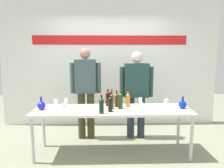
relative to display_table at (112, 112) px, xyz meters
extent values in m
plane|color=gray|center=(0.00, 0.00, -0.70)|extent=(10.00, 10.00, 0.00)
cube|color=white|center=(0.00, 1.54, 0.80)|extent=(4.89, 0.10, 3.00)
cube|color=red|center=(0.00, 1.48, 1.23)|extent=(3.42, 0.01, 0.20)
cube|color=white|center=(0.00, 0.00, 0.03)|extent=(2.54, 0.71, 0.04)
cylinder|color=silver|center=(-1.21, -0.30, -0.35)|extent=(0.05, 0.05, 0.72)
cylinder|color=silver|center=(1.21, -0.30, -0.35)|extent=(0.05, 0.05, 0.72)
cylinder|color=silver|center=(-1.21, 0.30, -0.35)|extent=(0.05, 0.05, 0.72)
cylinder|color=silver|center=(1.21, 0.30, -0.35)|extent=(0.05, 0.05, 0.72)
sphere|color=#1B1FC0|center=(-1.14, -0.01, 0.12)|extent=(0.13, 0.13, 0.13)
cylinder|color=#1B1FC0|center=(-1.14, -0.01, 0.22)|extent=(0.03, 0.03, 0.09)
sphere|color=#0B26B6|center=(1.15, -0.01, 0.12)|extent=(0.13, 0.13, 0.13)
cylinder|color=#0B26B6|center=(1.15, -0.01, 0.21)|extent=(0.04, 0.04, 0.08)
cylinder|color=#39391F|center=(-0.58, 0.67, -0.25)|extent=(0.14, 0.14, 0.90)
cylinder|color=#39391F|center=(-0.40, 0.67, -0.25)|extent=(0.14, 0.14, 0.90)
cube|color=#374C4D|center=(-0.49, 0.67, 0.52)|extent=(0.40, 0.22, 0.64)
cylinder|color=#374C4D|center=(-0.73, 0.67, 0.48)|extent=(0.09, 0.09, 0.58)
cylinder|color=#374C4D|center=(-0.24, 0.67, 0.48)|extent=(0.09, 0.09, 0.58)
sphere|color=#A16A59|center=(-0.49, 0.67, 0.94)|extent=(0.20, 0.20, 0.20)
cylinder|color=#262D39|center=(0.38, 0.67, -0.29)|extent=(0.14, 0.14, 0.82)
cylinder|color=#262D39|center=(0.59, 0.67, -0.29)|extent=(0.14, 0.14, 0.82)
cube|color=#1E3A36|center=(0.49, 0.67, 0.44)|extent=(0.46, 0.22, 0.64)
cylinder|color=#1E3A36|center=(0.21, 0.67, 0.41)|extent=(0.09, 0.09, 0.58)
cylinder|color=#1E3A36|center=(0.77, 0.67, 0.41)|extent=(0.09, 0.09, 0.58)
sphere|color=beige|center=(0.49, 0.67, 0.88)|extent=(0.21, 0.21, 0.21)
cylinder|color=black|center=(-0.17, -0.25, 0.16)|extent=(0.07, 0.07, 0.21)
cone|color=black|center=(-0.17, -0.25, 0.28)|extent=(0.07, 0.07, 0.03)
cylinder|color=black|center=(-0.17, -0.25, 0.30)|extent=(0.03, 0.03, 0.07)
cylinder|color=#B01515|center=(-0.17, -0.25, 0.34)|extent=(0.03, 0.03, 0.02)
cylinder|color=#4F3619|center=(-0.01, 0.00, 0.17)|extent=(0.07, 0.07, 0.23)
cone|color=#4F3619|center=(-0.01, 0.00, 0.29)|extent=(0.07, 0.07, 0.03)
cylinder|color=#4F3619|center=(-0.01, 0.00, 0.32)|extent=(0.03, 0.03, 0.09)
cylinder|color=#B11827|center=(-0.01, 0.00, 0.37)|extent=(0.03, 0.03, 0.02)
cylinder|color=orange|center=(0.27, 0.12, 0.16)|extent=(0.07, 0.07, 0.21)
cone|color=orange|center=(0.27, 0.12, 0.27)|extent=(0.07, 0.07, 0.03)
cylinder|color=orange|center=(0.27, 0.12, 0.29)|extent=(0.02, 0.02, 0.06)
cylinder|color=black|center=(0.27, 0.12, 0.33)|extent=(0.03, 0.03, 0.02)
cylinder|color=#482B13|center=(0.07, 0.13, 0.16)|extent=(0.06, 0.06, 0.21)
cone|color=#482B13|center=(0.07, 0.13, 0.27)|extent=(0.06, 0.06, 0.03)
cylinder|color=#482B13|center=(0.07, 0.13, 0.30)|extent=(0.03, 0.03, 0.07)
cylinder|color=#B01726|center=(0.07, 0.13, 0.34)|extent=(0.03, 0.03, 0.02)
cylinder|color=black|center=(-0.04, -0.16, 0.16)|extent=(0.07, 0.07, 0.21)
cone|color=black|center=(-0.04, -0.16, 0.28)|extent=(0.07, 0.07, 0.03)
cylinder|color=black|center=(-0.04, -0.16, 0.31)|extent=(0.02, 0.02, 0.08)
cylinder|color=black|center=(-0.04, -0.16, 0.36)|extent=(0.03, 0.03, 0.02)
cylinder|color=black|center=(-0.07, 0.21, 0.17)|extent=(0.07, 0.07, 0.22)
cone|color=black|center=(-0.07, 0.21, 0.29)|extent=(0.07, 0.07, 0.03)
cylinder|color=black|center=(-0.07, 0.21, 0.31)|extent=(0.03, 0.03, 0.07)
cylinder|color=gold|center=(-0.07, 0.21, 0.36)|extent=(0.03, 0.03, 0.02)
cylinder|color=#1A3C18|center=(0.14, 0.02, 0.17)|extent=(0.07, 0.07, 0.23)
cone|color=#1A3C18|center=(0.14, 0.02, 0.30)|extent=(0.07, 0.07, 0.03)
cylinder|color=#1A3C18|center=(0.14, 0.02, 0.32)|extent=(0.02, 0.02, 0.07)
cylinder|color=red|center=(0.14, 0.02, 0.36)|extent=(0.03, 0.03, 0.02)
cylinder|color=white|center=(-0.93, 0.05, 0.06)|extent=(0.05, 0.05, 0.00)
cylinder|color=white|center=(-0.93, 0.05, 0.09)|extent=(0.01, 0.01, 0.07)
cylinder|color=white|center=(-0.93, 0.05, 0.17)|extent=(0.07, 0.07, 0.09)
cylinder|color=white|center=(-0.78, 0.16, 0.06)|extent=(0.06, 0.06, 0.00)
cylinder|color=white|center=(-0.78, 0.16, 0.09)|extent=(0.01, 0.01, 0.07)
cylinder|color=white|center=(-0.78, 0.16, 0.16)|extent=(0.06, 0.06, 0.08)
cylinder|color=white|center=(-0.75, -0.19, 0.06)|extent=(0.06, 0.06, 0.00)
cylinder|color=white|center=(-0.75, -0.19, 0.09)|extent=(0.01, 0.01, 0.07)
cylinder|color=white|center=(-0.75, -0.19, 0.16)|extent=(0.06, 0.06, 0.07)
cylinder|color=white|center=(0.46, -0.08, 0.06)|extent=(0.06, 0.06, 0.00)
cylinder|color=white|center=(0.46, -0.08, 0.09)|extent=(0.01, 0.01, 0.06)
cylinder|color=white|center=(0.46, -0.08, 0.15)|extent=(0.06, 0.06, 0.07)
cylinder|color=white|center=(0.88, -0.03, 0.06)|extent=(0.06, 0.06, 0.00)
cylinder|color=white|center=(0.88, -0.03, 0.10)|extent=(0.01, 0.01, 0.08)
cylinder|color=white|center=(0.88, -0.03, 0.18)|extent=(0.07, 0.07, 0.08)
cylinder|color=white|center=(0.47, 0.09, 0.06)|extent=(0.06, 0.06, 0.00)
cylinder|color=white|center=(0.47, 0.09, 0.09)|extent=(0.01, 0.01, 0.07)
cylinder|color=white|center=(0.47, 0.09, 0.18)|extent=(0.06, 0.06, 0.09)
camera|label=1|loc=(-0.12, -3.46, 0.98)|focal=35.04mm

